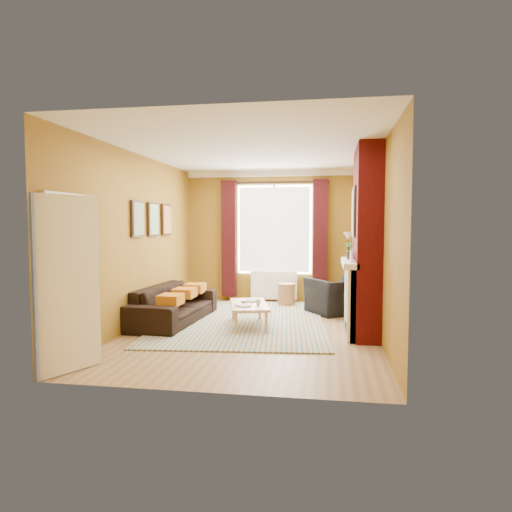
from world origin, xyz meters
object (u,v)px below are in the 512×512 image
Objects in this scene: floor_lamp at (348,248)px; coffee_table at (249,306)px; armchair at (339,296)px; wicker_stool at (286,294)px; sofa at (174,304)px.

coffee_table is at bearing -126.46° from floor_lamp.
coffee_table is 2.91m from floor_lamp.
armchair is 1.24m from floor_lamp.
floor_lamp is (1.65, 2.24, 0.85)m from coffee_table.
armchair is 1.27m from wicker_stool.
armchair is 0.68× the size of floor_lamp.
wicker_stool is (-1.04, 0.71, -0.11)m from armchair.
coffee_table is at bearing -101.17° from wicker_stool.
armchair is at bearing -102.89° from floor_lamp.
sofa reaches higher than coffee_table.
sofa is 3.02m from armchair.
wicker_stool is at bearing -69.35° from armchair.
coffee_table is (1.32, -0.16, 0.03)m from sofa.
wicker_stool is (1.73, 1.92, -0.09)m from sofa.
armchair reaches higher than wicker_stool.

